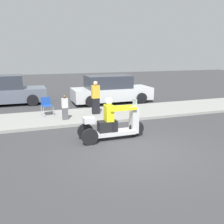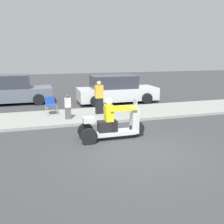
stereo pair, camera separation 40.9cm
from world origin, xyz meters
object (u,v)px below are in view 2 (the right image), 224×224
at_px(folding_chair_set_back, 51,104).
at_px(parked_car_lot_right, 10,90).
at_px(motorcycle_trike, 112,124).
at_px(parked_car_lot_left, 116,90).
at_px(spectator_near_curb, 99,98).
at_px(spectator_by_tree, 68,107).

height_order(folding_chair_set_back, parked_car_lot_right, parked_car_lot_right).
xyz_separation_m(motorcycle_trike, folding_chair_set_back, (-1.86, 3.81, 0.10)).
distance_m(parked_car_lot_right, parked_car_lot_left, 6.20).
relative_size(folding_chair_set_back, parked_car_lot_left, 0.17).
height_order(motorcycle_trike, spectator_near_curb, spectator_near_curb).
distance_m(spectator_by_tree, folding_chair_set_back, 1.31).
distance_m(folding_chair_set_back, parked_car_lot_right, 4.37).
bearing_deg(parked_car_lot_right, spectator_near_curb, -45.75).
xyz_separation_m(spectator_near_curb, folding_chair_set_back, (-2.20, 0.54, -0.24)).
height_order(motorcycle_trike, spectator_by_tree, motorcycle_trike).
relative_size(parked_car_lot_right, parked_car_lot_left, 0.97).
relative_size(spectator_near_curb, parked_car_lot_right, 0.34).
bearing_deg(folding_chair_set_back, spectator_by_tree, -59.28).
relative_size(motorcycle_trike, folding_chair_set_back, 2.85).
xyz_separation_m(spectator_near_curb, parked_car_lot_right, (-4.27, 4.38, -0.08)).
distance_m(spectator_near_curb, parked_car_lot_left, 3.43).
distance_m(motorcycle_trike, spectator_near_curb, 3.30).
bearing_deg(spectator_by_tree, folding_chair_set_back, 120.72).
distance_m(motorcycle_trike, spectator_by_tree, 2.94).
distance_m(folding_chair_set_back, parked_car_lot_left, 4.63).
relative_size(spectator_near_curb, folding_chair_set_back, 1.88).
bearing_deg(parked_car_lot_left, motorcycle_trike, -108.62).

